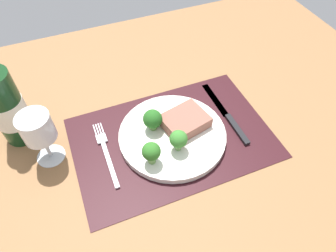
{
  "coord_description": "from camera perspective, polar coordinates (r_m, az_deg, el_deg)",
  "views": [
    {
      "loc": [
        -17.77,
        -41.34,
        58.45
      ],
      "look_at": [
        -0.15,
        2.44,
        1.9
      ],
      "focal_mm": 32.28,
      "sensor_mm": 36.0,
      "label": 1
    }
  ],
  "objects": [
    {
      "name": "fork",
      "position": [
        0.72,
        -11.61,
        -4.91
      ],
      "size": [
        2.4,
        19.2,
        0.5
      ],
      "rotation": [
        0.0,
        0.0,
        -0.05
      ],
      "color": "silver",
      "rests_on": "placemat"
    },
    {
      "name": "plate",
      "position": [
        0.73,
        0.83,
        -1.73
      ],
      "size": [
        25.79,
        25.79,
        1.6
      ],
      "primitive_type": "cylinder",
      "color": "silver",
      "rests_on": "placemat"
    },
    {
      "name": "placemat",
      "position": [
        0.74,
        0.82,
        -2.19
      ],
      "size": [
        47.43,
        31.43,
        0.3
      ],
      "primitive_type": "cube",
      "color": "black",
      "rests_on": "ground_plane"
    },
    {
      "name": "ground_plane",
      "position": [
        0.75,
        0.81,
        -2.96
      ],
      "size": [
        140.0,
        110.0,
        3.0
      ],
      "primitive_type": "cube",
      "color": "brown"
    },
    {
      "name": "broccoli_front_edge",
      "position": [
        0.71,
        -2.92,
        1.28
      ],
      "size": [
        4.59,
        4.59,
        5.69
      ],
      "color": "#6B994C",
      "rests_on": "plate"
    },
    {
      "name": "knife",
      "position": [
        0.79,
        11.3,
        1.72
      ],
      "size": [
        1.8,
        23.0,
        0.8
      ],
      "rotation": [
        0.0,
        0.0,
        0.03
      ],
      "color": "black",
      "rests_on": "placemat"
    },
    {
      "name": "wine_glass",
      "position": [
        0.69,
        -23.36,
        -0.75
      ],
      "size": [
        6.94,
        6.94,
        13.57
      ],
      "color": "silver",
      "rests_on": "ground_plane"
    },
    {
      "name": "broccoli_back_left",
      "position": [
        0.65,
        -3.17,
        -4.92
      ],
      "size": [
        4.13,
        4.13,
        5.88
      ],
      "color": "#6B994C",
      "rests_on": "plate"
    },
    {
      "name": "steak",
      "position": [
        0.73,
        3.2,
        0.93
      ],
      "size": [
        11.96,
        10.57,
        2.89
      ],
      "primitive_type": "cube",
      "rotation": [
        0.0,
        0.0,
        0.23
      ],
      "color": "#8C5647",
      "rests_on": "plate"
    },
    {
      "name": "broccoli_near_steak",
      "position": [
        0.67,
        2.0,
        -2.54
      ],
      "size": [
        4.07,
        4.07,
        5.69
      ],
      "color": "#6B994C",
      "rests_on": "plate"
    },
    {
      "name": "wine_bottle",
      "position": [
        0.76,
        -28.19,
        3.28
      ],
      "size": [
        7.68,
        7.68,
        28.42
      ],
      "color": "#143819",
      "rests_on": "ground_plane"
    }
  ]
}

